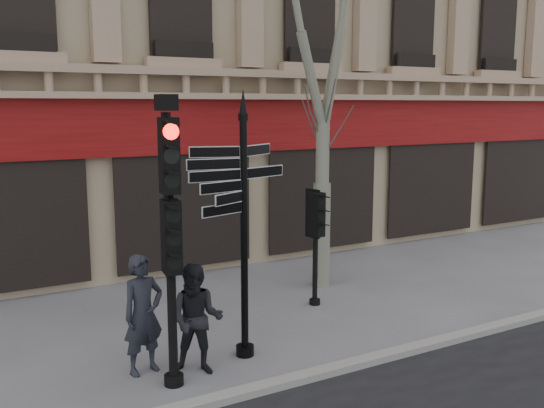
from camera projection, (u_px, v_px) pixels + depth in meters
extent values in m
plane|color=slate|center=(291.00, 342.00, 10.59)|extent=(80.00, 80.00, 0.00)
cube|color=gray|center=(338.00, 368.00, 9.38)|extent=(80.00, 0.25, 0.12)
cube|color=#680A0A|center=(183.00, 126.00, 14.20)|extent=(28.00, 0.25, 1.30)
cube|color=tan|center=(186.00, 84.00, 13.84)|extent=(28.00, 0.35, 0.74)
cylinder|color=black|center=(244.00, 242.00, 9.71)|extent=(0.12, 0.12, 3.86)
cylinder|color=black|center=(245.00, 350.00, 10.01)|extent=(0.30, 0.30, 0.17)
cone|color=black|center=(243.00, 101.00, 9.35)|extent=(0.13, 0.13, 0.39)
cylinder|color=black|center=(171.00, 257.00, 8.66)|extent=(0.13, 0.13, 3.90)
cylinder|color=black|center=(174.00, 380.00, 8.96)|extent=(0.29, 0.29, 0.16)
cube|color=black|center=(170.00, 236.00, 8.61)|extent=(0.51, 0.40, 1.06)
cube|color=black|center=(168.00, 155.00, 8.42)|extent=(0.51, 0.40, 1.06)
sphere|color=#FF0C05|center=(167.00, 135.00, 8.38)|extent=(0.22, 0.22, 0.22)
cube|color=black|center=(166.00, 102.00, 8.30)|extent=(0.29, 0.34, 0.22)
cylinder|color=black|center=(315.00, 249.00, 12.39)|extent=(0.11, 0.11, 2.36)
cylinder|color=black|center=(315.00, 301.00, 12.57)|extent=(0.25, 0.25, 0.13)
cube|color=black|center=(316.00, 214.00, 12.27)|extent=(0.44, 0.35, 0.90)
cylinder|color=gray|center=(321.00, 235.00, 13.68)|extent=(0.39, 0.39, 2.38)
cylinder|color=gray|center=(323.00, 154.00, 13.38)|extent=(0.30, 0.30, 1.51)
imported|color=#21232C|center=(143.00, 314.00, 9.25)|extent=(0.77, 0.59, 1.87)
imported|color=black|center=(197.00, 319.00, 9.23)|extent=(1.06, 1.01, 1.73)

